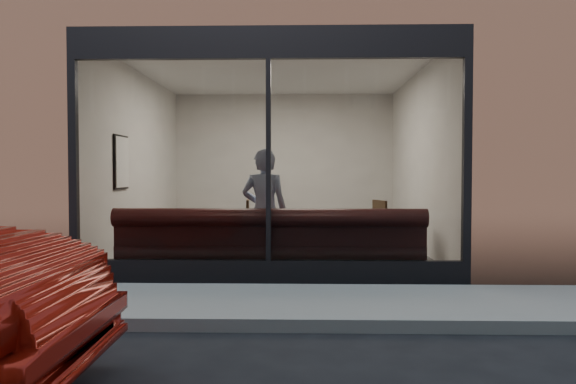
{
  "coord_description": "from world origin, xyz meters",
  "views": [
    {
      "loc": [
        0.42,
        -4.92,
        1.4
      ],
      "look_at": [
        0.23,
        2.4,
        1.14
      ],
      "focal_mm": 35.0,
      "sensor_mm": 36.0,
      "label": 1
    }
  ],
  "objects_px": {
    "banquette": "(270,261)",
    "cafe_table_left": "(213,218)",
    "person": "(264,212)",
    "cafe_table_right": "(393,215)",
    "cafe_chair_right": "(369,245)",
    "cafe_chair_left": "(236,243)"
  },
  "relations": [
    {
      "from": "banquette",
      "to": "cafe_table_left",
      "type": "relative_size",
      "value": 6.43
    },
    {
      "from": "person",
      "to": "cafe_table_right",
      "type": "distance_m",
      "value": 2.19
    },
    {
      "from": "cafe_chair_right",
      "to": "cafe_table_left",
      "type": "bearing_deg",
      "value": 3.38
    },
    {
      "from": "banquette",
      "to": "cafe_table_left",
      "type": "bearing_deg",
      "value": 143.2
    },
    {
      "from": "cafe_chair_left",
      "to": "person",
      "type": "bearing_deg",
      "value": 106.17
    },
    {
      "from": "banquette",
      "to": "person",
      "type": "xyz_separation_m",
      "value": [
        -0.09,
        0.22,
        0.63
      ]
    },
    {
      "from": "banquette",
      "to": "person",
      "type": "height_order",
      "value": "person"
    },
    {
      "from": "cafe_chair_left",
      "to": "cafe_chair_right",
      "type": "xyz_separation_m",
      "value": [
        2.15,
        -0.16,
        0.0
      ]
    },
    {
      "from": "banquette",
      "to": "cafe_chair_left",
      "type": "bearing_deg",
      "value": 110.55
    },
    {
      "from": "banquette",
      "to": "cafe_table_left",
      "type": "xyz_separation_m",
      "value": [
        -0.86,
        0.64,
        0.52
      ]
    },
    {
      "from": "cafe_table_left",
      "to": "cafe_chair_left",
      "type": "height_order",
      "value": "cafe_table_left"
    },
    {
      "from": "person",
      "to": "cafe_chair_right",
      "type": "xyz_separation_m",
      "value": [
        1.58,
        1.38,
        -0.62
      ]
    },
    {
      "from": "cafe_chair_left",
      "to": "banquette",
      "type": "bearing_deg",
      "value": 106.51
    },
    {
      "from": "cafe_table_left",
      "to": "cafe_chair_left",
      "type": "bearing_deg",
      "value": 79.93
    },
    {
      "from": "person",
      "to": "cafe_table_left",
      "type": "xyz_separation_m",
      "value": [
        -0.77,
        0.42,
        -0.12
      ]
    },
    {
      "from": "cafe_table_left",
      "to": "cafe_chair_right",
      "type": "distance_m",
      "value": 2.59
    },
    {
      "from": "banquette",
      "to": "cafe_chair_right",
      "type": "height_order",
      "value": "banquette"
    },
    {
      "from": "cafe_chair_right",
      "to": "person",
      "type": "bearing_deg",
      "value": 22.39
    },
    {
      "from": "banquette",
      "to": "cafe_table_left",
      "type": "height_order",
      "value": "cafe_table_left"
    },
    {
      "from": "person",
      "to": "banquette",
      "type": "bearing_deg",
      "value": 120.84
    },
    {
      "from": "cafe_table_right",
      "to": "cafe_chair_left",
      "type": "xyz_separation_m",
      "value": [
        -2.48,
        0.47,
        -0.5
      ]
    },
    {
      "from": "cafe_chair_left",
      "to": "cafe_chair_right",
      "type": "height_order",
      "value": "same"
    }
  ]
}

